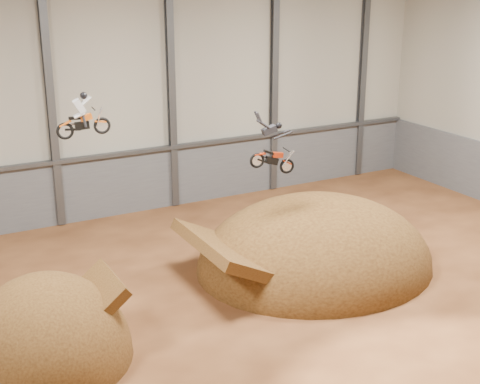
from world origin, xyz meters
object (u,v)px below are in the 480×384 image
(takeoff_ramp, at_px, (50,354))
(fmx_rider_a, at_px, (83,113))
(fmx_rider_b, at_px, (271,144))
(landing_ramp, at_px, (315,266))

(takeoff_ramp, xyz_separation_m, fmx_rider_a, (2.63, 2.88, 8.02))
(fmx_rider_a, relative_size, fmx_rider_b, 0.76)
(takeoff_ramp, height_order, fmx_rider_a, fmx_rider_a)
(takeoff_ramp, distance_m, fmx_rider_b, 11.76)
(landing_ramp, bearing_deg, fmx_rider_a, 173.80)
(landing_ramp, xyz_separation_m, fmx_rider_a, (-10.06, 1.09, 8.02))
(fmx_rider_b, bearing_deg, fmx_rider_a, 176.92)
(fmx_rider_a, bearing_deg, fmx_rider_b, -6.37)
(fmx_rider_b, bearing_deg, landing_ramp, 20.72)
(takeoff_ramp, xyz_separation_m, landing_ramp, (12.69, 1.79, 0.00))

